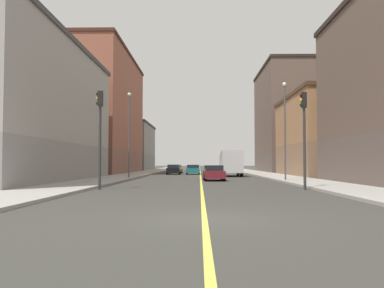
{
  "coord_description": "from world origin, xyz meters",
  "views": [
    {
      "loc": [
        -0.15,
        -11.68,
        1.58
      ],
      "look_at": [
        -0.88,
        30.1,
        3.47
      ],
      "focal_mm": 38.7,
      "sensor_mm": 36.0,
      "label": 1
    }
  ],
  "objects_px": {
    "building_left_mid": "(334,135)",
    "car_teal": "(193,170)",
    "building_right_midblock": "(96,114)",
    "car_yellow": "(176,169)",
    "street_lamp_right_near": "(129,127)",
    "building_right_distant": "(125,147)",
    "building_right_corner": "(12,110)",
    "car_black": "(174,170)",
    "box_truck": "(231,163)",
    "traffic_light_right_near": "(100,125)",
    "traffic_light_left_near": "(304,126)",
    "car_maroon": "(214,173)",
    "street_lamp_left_near": "(285,122)",
    "building_left_far": "(293,120)"
  },
  "relations": [
    {
      "from": "building_left_far",
      "to": "building_right_midblock",
      "type": "distance_m",
      "value": 32.35
    },
    {
      "from": "building_left_mid",
      "to": "car_teal",
      "type": "height_order",
      "value": "building_left_mid"
    },
    {
      "from": "building_right_corner",
      "to": "street_lamp_right_near",
      "type": "distance_m",
      "value": 10.81
    },
    {
      "from": "street_lamp_right_near",
      "to": "car_black",
      "type": "distance_m",
      "value": 16.49
    },
    {
      "from": "building_left_far",
      "to": "building_left_mid",
      "type": "bearing_deg",
      "value": -90.0
    },
    {
      "from": "traffic_light_right_near",
      "to": "street_lamp_right_near",
      "type": "height_order",
      "value": "street_lamp_right_near"
    },
    {
      "from": "building_left_far",
      "to": "car_maroon",
      "type": "height_order",
      "value": "building_left_far"
    },
    {
      "from": "building_left_mid",
      "to": "box_truck",
      "type": "height_order",
      "value": "building_left_mid"
    },
    {
      "from": "street_lamp_left_near",
      "to": "car_black",
      "type": "bearing_deg",
      "value": 116.71
    },
    {
      "from": "traffic_light_right_near",
      "to": "car_yellow",
      "type": "distance_m",
      "value": 38.88
    },
    {
      "from": "traffic_light_left_near",
      "to": "building_left_far",
      "type": "bearing_deg",
      "value": 77.91
    },
    {
      "from": "street_lamp_right_near",
      "to": "building_right_distant",
      "type": "bearing_deg",
      "value": 100.72
    },
    {
      "from": "building_right_corner",
      "to": "traffic_light_left_near",
      "type": "distance_m",
      "value": 23.8
    },
    {
      "from": "building_right_corner",
      "to": "building_right_midblock",
      "type": "relative_size",
      "value": 0.97
    },
    {
      "from": "building_right_midblock",
      "to": "traffic_light_left_near",
      "type": "relative_size",
      "value": 4.56
    },
    {
      "from": "street_lamp_left_near",
      "to": "car_teal",
      "type": "bearing_deg",
      "value": 110.31
    },
    {
      "from": "street_lamp_left_near",
      "to": "car_black",
      "type": "height_order",
      "value": "street_lamp_left_near"
    },
    {
      "from": "building_left_far",
      "to": "car_black",
      "type": "height_order",
      "value": "building_left_far"
    },
    {
      "from": "building_left_mid",
      "to": "building_right_corner",
      "type": "relative_size",
      "value": 0.68
    },
    {
      "from": "building_right_midblock",
      "to": "car_teal",
      "type": "relative_size",
      "value": 6.46
    },
    {
      "from": "street_lamp_right_near",
      "to": "car_teal",
      "type": "xyz_separation_m",
      "value": [
        6.04,
        16.02,
        -4.46
      ]
    },
    {
      "from": "car_yellow",
      "to": "car_black",
      "type": "xyz_separation_m",
      "value": [
        0.05,
        -7.19,
        0.02
      ]
    },
    {
      "from": "building_left_mid",
      "to": "building_left_far",
      "type": "distance_m",
      "value": 21.05
    },
    {
      "from": "car_maroon",
      "to": "car_teal",
      "type": "bearing_deg",
      "value": 96.2
    },
    {
      "from": "traffic_light_left_near",
      "to": "car_yellow",
      "type": "distance_m",
      "value": 39.99
    },
    {
      "from": "car_teal",
      "to": "car_black",
      "type": "relative_size",
      "value": 1.02
    },
    {
      "from": "traffic_light_right_near",
      "to": "car_black",
      "type": "bearing_deg",
      "value": 85.58
    },
    {
      "from": "building_right_corner",
      "to": "car_teal",
      "type": "relative_size",
      "value": 6.28
    },
    {
      "from": "building_right_distant",
      "to": "car_yellow",
      "type": "height_order",
      "value": "building_right_distant"
    },
    {
      "from": "building_right_midblock",
      "to": "car_yellow",
      "type": "relative_size",
      "value": 6.25
    },
    {
      "from": "building_right_midblock",
      "to": "street_lamp_right_near",
      "type": "relative_size",
      "value": 3.14
    },
    {
      "from": "traffic_light_right_near",
      "to": "box_truck",
      "type": "bearing_deg",
      "value": 68.0
    },
    {
      "from": "car_black",
      "to": "building_right_corner",
      "type": "bearing_deg",
      "value": -118.79
    },
    {
      "from": "car_black",
      "to": "box_truck",
      "type": "height_order",
      "value": "box_truck"
    },
    {
      "from": "traffic_light_left_near",
      "to": "car_maroon",
      "type": "height_order",
      "value": "traffic_light_left_near"
    },
    {
      "from": "building_right_midblock",
      "to": "box_truck",
      "type": "height_order",
      "value": "building_right_midblock"
    },
    {
      "from": "car_maroon",
      "to": "box_truck",
      "type": "height_order",
      "value": "box_truck"
    },
    {
      "from": "traffic_light_left_near",
      "to": "car_maroon",
      "type": "bearing_deg",
      "value": 111.54
    },
    {
      "from": "building_right_midblock",
      "to": "building_right_distant",
      "type": "height_order",
      "value": "building_right_midblock"
    },
    {
      "from": "building_right_midblock",
      "to": "traffic_light_right_near",
      "type": "height_order",
      "value": "building_right_midblock"
    },
    {
      "from": "traffic_light_left_near",
      "to": "car_maroon",
      "type": "xyz_separation_m",
      "value": [
        -4.88,
        12.36,
        -3.06
      ]
    },
    {
      "from": "building_right_midblock",
      "to": "street_lamp_left_near",
      "type": "xyz_separation_m",
      "value": [
        22.71,
        -26.86,
        -3.85
      ]
    },
    {
      "from": "building_left_far",
      "to": "building_right_distant",
      "type": "xyz_separation_m",
      "value": [
        -31.36,
        16.54,
        -3.9
      ]
    },
    {
      "from": "box_truck",
      "to": "car_black",
      "type": "bearing_deg",
      "value": 132.46
    },
    {
      "from": "building_right_distant",
      "to": "car_maroon",
      "type": "distance_m",
      "value": 52.24
    },
    {
      "from": "street_lamp_right_near",
      "to": "car_black",
      "type": "xyz_separation_m",
      "value": [
        3.41,
        15.5,
        -4.45
      ]
    },
    {
      "from": "building_left_mid",
      "to": "car_teal",
      "type": "distance_m",
      "value": 18.78
    },
    {
      "from": "street_lamp_right_near",
      "to": "building_right_midblock",
      "type": "bearing_deg",
      "value": 112.19
    },
    {
      "from": "building_right_distant",
      "to": "building_right_corner",
      "type": "bearing_deg",
      "value": -90.0
    },
    {
      "from": "building_left_mid",
      "to": "building_right_corner",
      "type": "height_order",
      "value": "building_right_corner"
    }
  ]
}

